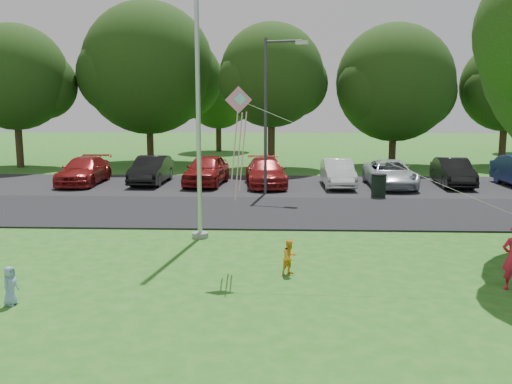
{
  "coord_description": "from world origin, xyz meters",
  "views": [
    {
      "loc": [
        -1.08,
        -11.98,
        4.23
      ],
      "look_at": [
        -1.74,
        4.0,
        1.6
      ],
      "focal_mm": 40.0,
      "sensor_mm": 36.0,
      "label": 1
    }
  ],
  "objects_px": {
    "trash_can": "(379,186)",
    "child_blue": "(10,286)",
    "kite": "(244,119)",
    "child_yellow": "(290,257)",
    "street_lamp": "(272,102)",
    "flagpole": "(198,101)"
  },
  "relations": [
    {
      "from": "trash_can",
      "to": "child_blue",
      "type": "relative_size",
      "value": 1.25
    },
    {
      "from": "child_blue",
      "to": "kite",
      "type": "xyz_separation_m",
      "value": [
        4.67,
        2.77,
        3.32
      ]
    },
    {
      "from": "child_yellow",
      "to": "child_blue",
      "type": "distance_m",
      "value": 6.26
    },
    {
      "from": "street_lamp",
      "to": "child_blue",
      "type": "height_order",
      "value": "street_lamp"
    },
    {
      "from": "child_yellow",
      "to": "kite",
      "type": "xyz_separation_m",
      "value": [
        -1.13,
        0.44,
        3.3
      ]
    },
    {
      "from": "child_blue",
      "to": "kite",
      "type": "bearing_deg",
      "value": -49.98
    },
    {
      "from": "child_blue",
      "to": "trash_can",
      "type": "bearing_deg",
      "value": -27.04
    },
    {
      "from": "street_lamp",
      "to": "kite",
      "type": "distance_m",
      "value": 11.1
    },
    {
      "from": "kite",
      "to": "flagpole",
      "type": "bearing_deg",
      "value": 116.53
    },
    {
      "from": "trash_can",
      "to": "child_yellow",
      "type": "distance_m",
      "value": 11.66
    },
    {
      "from": "child_blue",
      "to": "child_yellow",
      "type": "bearing_deg",
      "value": -58.77
    },
    {
      "from": "street_lamp",
      "to": "child_blue",
      "type": "relative_size",
      "value": 8.24
    },
    {
      "from": "flagpole",
      "to": "trash_can",
      "type": "xyz_separation_m",
      "value": [
        6.68,
        7.36,
        -3.65
      ]
    },
    {
      "from": "child_blue",
      "to": "kite",
      "type": "distance_m",
      "value": 6.37
    },
    {
      "from": "street_lamp",
      "to": "child_yellow",
      "type": "distance_m",
      "value": 12.1
    },
    {
      "from": "flagpole",
      "to": "trash_can",
      "type": "distance_m",
      "value": 10.59
    },
    {
      "from": "trash_can",
      "to": "kite",
      "type": "bearing_deg",
      "value": -115.99
    },
    {
      "from": "kite",
      "to": "child_blue",
      "type": "bearing_deg",
      "value": -149.1
    },
    {
      "from": "child_blue",
      "to": "street_lamp",
      "type": "bearing_deg",
      "value": -11.13
    },
    {
      "from": "child_yellow",
      "to": "child_blue",
      "type": "bearing_deg",
      "value": 162.02
    },
    {
      "from": "street_lamp",
      "to": "child_blue",
      "type": "xyz_separation_m",
      "value": [
        -5.18,
        -13.85,
        -3.67
      ]
    },
    {
      "from": "street_lamp",
      "to": "trash_can",
      "type": "relative_size",
      "value": 6.57
    }
  ]
}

